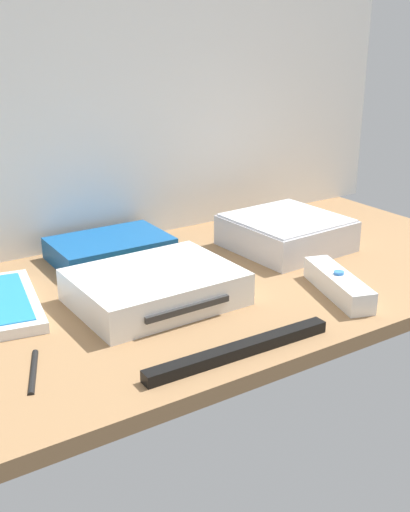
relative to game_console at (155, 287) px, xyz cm
name	(u,v)px	position (x,y,z in cm)	size (l,w,h in cm)	color
ground_plane	(205,288)	(9.35, 2.23, -3.20)	(100.00, 48.00, 2.00)	#936D47
back_wall	(120,44)	(9.35, 26.83, 29.80)	(110.00, 1.20, 64.00)	white
game_console	(155,287)	(0.00, 0.00, 0.00)	(21.24, 16.74, 4.40)	white
mini_computer	(286,232)	(28.66, 7.40, 0.44)	(17.87, 17.87, 5.30)	silver
network_router	(110,248)	(2.03, 18.47, -0.50)	(18.09, 12.50, 3.40)	#145193
remote_wand	(338,284)	(22.23, -11.39, -0.69)	(7.94, 15.19, 3.40)	white
sensor_bar	(240,350)	(0.98, -17.82, -1.50)	(24.00, 1.80, 1.40)	black
stylus_pen	(33,370)	(-19.72, -8.74, -1.85)	(0.70, 0.70, 9.00)	black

